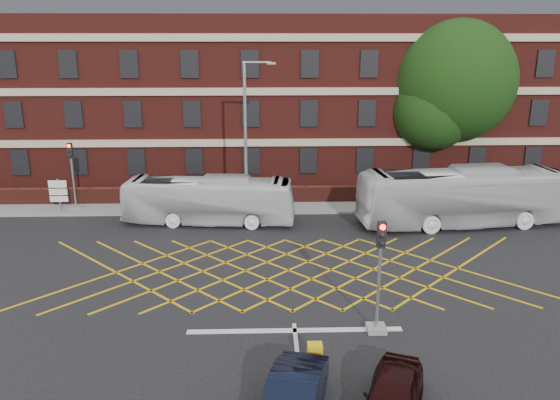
{
  "coord_description": "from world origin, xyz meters",
  "views": [
    {
      "loc": [
        -1.07,
        -21.51,
        10.38
      ],
      "look_at": [
        -0.41,
        1.5,
        3.59
      ],
      "focal_mm": 35.0,
      "sensor_mm": 36.0,
      "label": 1
    }
  ],
  "objects_px": {
    "bus_right": "(463,197)",
    "direction_signs": "(58,192)",
    "traffic_light_near": "(379,288)",
    "utility_cabinet": "(315,357)",
    "car_maroon": "(393,396)",
    "traffic_light_far": "(74,183)",
    "deciduous_tree": "(451,90)",
    "street_lamp": "(247,167)",
    "bus_left": "(209,200)"
  },
  "relations": [
    {
      "from": "bus_right",
      "to": "direction_signs",
      "type": "distance_m",
      "value": 24.24
    },
    {
      "from": "traffic_light_near",
      "to": "direction_signs",
      "type": "xyz_separation_m",
      "value": [
        -16.76,
        14.69,
        -0.39
      ]
    },
    {
      "from": "bus_right",
      "to": "utility_cabinet",
      "type": "bearing_deg",
      "value": 139.58
    },
    {
      "from": "car_maroon",
      "to": "traffic_light_near",
      "type": "distance_m",
      "value": 4.86
    },
    {
      "from": "bus_right",
      "to": "traffic_light_far",
      "type": "relative_size",
      "value": 2.83
    },
    {
      "from": "car_maroon",
      "to": "traffic_light_far",
      "type": "xyz_separation_m",
      "value": [
        -15.58,
        20.22,
        1.12
      ]
    },
    {
      "from": "car_maroon",
      "to": "deciduous_tree",
      "type": "relative_size",
      "value": 0.32
    },
    {
      "from": "bus_right",
      "to": "street_lamp",
      "type": "xyz_separation_m",
      "value": [
        -12.43,
        1.49,
        1.51
      ]
    },
    {
      "from": "traffic_light_far",
      "to": "street_lamp",
      "type": "relative_size",
      "value": 0.46
    },
    {
      "from": "deciduous_tree",
      "to": "traffic_light_near",
      "type": "xyz_separation_m",
      "value": [
        -9.08,
        -20.66,
        -5.23
      ]
    },
    {
      "from": "car_maroon",
      "to": "deciduous_tree",
      "type": "xyz_separation_m",
      "value": [
        9.57,
        25.36,
        6.35
      ]
    },
    {
      "from": "traffic_light_near",
      "to": "street_lamp",
      "type": "height_order",
      "value": "street_lamp"
    },
    {
      "from": "bus_left",
      "to": "traffic_light_far",
      "type": "bearing_deg",
      "value": 77.15
    },
    {
      "from": "car_maroon",
      "to": "street_lamp",
      "type": "xyz_separation_m",
      "value": [
        -4.62,
        18.08,
        2.55
      ]
    },
    {
      "from": "bus_left",
      "to": "car_maroon",
      "type": "bearing_deg",
      "value": -153.06
    },
    {
      "from": "deciduous_tree",
      "to": "traffic_light_far",
      "type": "bearing_deg",
      "value": -168.44
    },
    {
      "from": "car_maroon",
      "to": "direction_signs",
      "type": "bearing_deg",
      "value": 151.71
    },
    {
      "from": "bus_left",
      "to": "traffic_light_far",
      "type": "xyz_separation_m",
      "value": [
        -8.72,
        2.87,
        0.38
      ]
    },
    {
      "from": "direction_signs",
      "to": "utility_cabinet",
      "type": "distance_m",
      "value": 22.24
    },
    {
      "from": "traffic_light_near",
      "to": "utility_cabinet",
      "type": "bearing_deg",
      "value": -136.81
    },
    {
      "from": "car_maroon",
      "to": "direction_signs",
      "type": "relative_size",
      "value": 1.71
    },
    {
      "from": "deciduous_tree",
      "to": "traffic_light_near",
      "type": "distance_m",
      "value": 23.16
    },
    {
      "from": "direction_signs",
      "to": "utility_cabinet",
      "type": "height_order",
      "value": "direction_signs"
    },
    {
      "from": "utility_cabinet",
      "to": "bus_left",
      "type": "bearing_deg",
      "value": 107.91
    },
    {
      "from": "deciduous_tree",
      "to": "street_lamp",
      "type": "height_order",
      "value": "deciduous_tree"
    },
    {
      "from": "deciduous_tree",
      "to": "street_lamp",
      "type": "relative_size",
      "value": 1.29
    },
    {
      "from": "car_maroon",
      "to": "utility_cabinet",
      "type": "height_order",
      "value": "car_maroon"
    },
    {
      "from": "deciduous_tree",
      "to": "street_lamp",
      "type": "distance_m",
      "value": 16.4
    },
    {
      "from": "traffic_light_near",
      "to": "traffic_light_far",
      "type": "relative_size",
      "value": 1.0
    },
    {
      "from": "deciduous_tree",
      "to": "bus_left",
      "type": "bearing_deg",
      "value": -154.0
    },
    {
      "from": "car_maroon",
      "to": "bus_right",
      "type": "bearing_deg",
      "value": 86.53
    },
    {
      "from": "street_lamp",
      "to": "traffic_light_far",
      "type": "bearing_deg",
      "value": 168.94
    },
    {
      "from": "deciduous_tree",
      "to": "traffic_light_near",
      "type": "bearing_deg",
      "value": -113.72
    },
    {
      "from": "deciduous_tree",
      "to": "utility_cabinet",
      "type": "xyz_separation_m",
      "value": [
        -11.58,
        -23.01,
        -6.53
      ]
    },
    {
      "from": "direction_signs",
      "to": "bus_right",
      "type": "bearing_deg",
      "value": -6.64
    },
    {
      "from": "traffic_light_near",
      "to": "street_lamp",
      "type": "xyz_separation_m",
      "value": [
        -5.11,
        13.37,
        1.43
      ]
    },
    {
      "from": "deciduous_tree",
      "to": "traffic_light_far",
      "type": "distance_m",
      "value": 26.2
    },
    {
      "from": "bus_left",
      "to": "deciduous_tree",
      "type": "height_order",
      "value": "deciduous_tree"
    },
    {
      "from": "car_maroon",
      "to": "bus_left",
      "type": "bearing_deg",
      "value": 133.29
    },
    {
      "from": "bus_left",
      "to": "deciduous_tree",
      "type": "distance_m",
      "value": 19.12
    },
    {
      "from": "bus_left",
      "to": "car_maroon",
      "type": "relative_size",
      "value": 2.64
    },
    {
      "from": "utility_cabinet",
      "to": "car_maroon",
      "type": "bearing_deg",
      "value": -49.47
    },
    {
      "from": "bus_left",
      "to": "street_lamp",
      "type": "distance_m",
      "value": 2.97
    },
    {
      "from": "traffic_light_near",
      "to": "traffic_light_far",
      "type": "bearing_deg",
      "value": 136.01
    },
    {
      "from": "direction_signs",
      "to": "utility_cabinet",
      "type": "xyz_separation_m",
      "value": [
        14.26,
        -17.04,
        -0.92
      ]
    },
    {
      "from": "traffic_light_near",
      "to": "utility_cabinet",
      "type": "distance_m",
      "value": 3.67
    },
    {
      "from": "street_lamp",
      "to": "direction_signs",
      "type": "height_order",
      "value": "street_lamp"
    },
    {
      "from": "bus_left",
      "to": "car_maroon",
      "type": "distance_m",
      "value": 18.67
    },
    {
      "from": "bus_left",
      "to": "traffic_light_far",
      "type": "distance_m",
      "value": 9.19
    },
    {
      "from": "bus_left",
      "to": "bus_right",
      "type": "distance_m",
      "value": 14.69
    }
  ]
}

